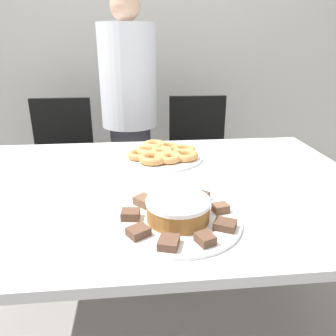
{
  "coord_description": "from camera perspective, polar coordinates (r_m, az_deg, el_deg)",
  "views": [
    {
      "loc": [
        -0.05,
        -1.11,
        1.26
      ],
      "look_at": [
        0.06,
        -0.01,
        0.84
      ],
      "focal_mm": 35.0,
      "sensor_mm": 36.0,
      "label": 1
    }
  ],
  "objects": [
    {
      "name": "wall_back",
      "position": [
        2.75,
        -4.97,
        21.85
      ],
      "size": [
        8.0,
        0.05,
        2.6
      ],
      "color": "beige",
      "rests_on": "ground_plane"
    },
    {
      "name": "table",
      "position": [
        1.25,
        -2.61,
        -6.0
      ],
      "size": [
        1.6,
        1.08,
        0.78
      ],
      "color": "silver",
      "rests_on": "ground_plane"
    },
    {
      "name": "person_standing",
      "position": [
        2.12,
        -6.67,
        8.61
      ],
      "size": [
        0.35,
        0.35,
        1.54
      ],
      "color": "#383842",
      "rests_on": "ground_plane"
    },
    {
      "name": "office_chair_left",
      "position": [
        2.32,
        -17.82,
        -0.72
      ],
      "size": [
        0.44,
        0.44,
        0.91
      ],
      "rotation": [
        0.0,
        0.0,
        -0.0
      ],
      "color": "black",
      "rests_on": "ground_plane"
    },
    {
      "name": "office_chair_right",
      "position": [
        2.3,
        5.4,
        0.11
      ],
      "size": [
        0.45,
        0.45,
        0.91
      ],
      "rotation": [
        0.0,
        0.0,
        -0.03
      ],
      "color": "black",
      "rests_on": "ground_plane"
    },
    {
      "name": "plate_cake",
      "position": [
        0.96,
        1.73,
        -9.13
      ],
      "size": [
        0.37,
        0.37,
        0.01
      ],
      "color": "white",
      "rests_on": "table"
    },
    {
      "name": "plate_donuts",
      "position": [
        1.47,
        -1.12,
        1.93
      ],
      "size": [
        0.37,
        0.37,
        0.01
      ],
      "color": "white",
      "rests_on": "table"
    },
    {
      "name": "frosted_cake",
      "position": [
        0.94,
        1.75,
        -7.21
      ],
      "size": [
        0.18,
        0.18,
        0.06
      ],
      "color": "#9E662D",
      "rests_on": "plate_cake"
    },
    {
      "name": "lamington_0",
      "position": [
        1.0,
        9.16,
        -6.88
      ],
      "size": [
        0.05,
        0.05,
        0.03
      ],
      "rotation": [
        0.0,
        0.0,
        0.23
      ],
      "color": "brown",
      "rests_on": "plate_cake"
    },
    {
      "name": "lamington_1",
      "position": [
        1.06,
        5.43,
        -5.05
      ],
      "size": [
        0.08,
        0.08,
        0.03
      ],
      "rotation": [
        0.0,
        0.0,
        0.92
      ],
      "color": "brown",
      "rests_on": "plate_cake"
    },
    {
      "name": "lamington_2",
      "position": [
        1.07,
        0.43,
        -4.69
      ],
      "size": [
        0.05,
        0.06,
        0.02
      ],
      "rotation": [
        0.0,
        0.0,
        1.62
      ],
      "color": "brown",
      "rests_on": "plate_cake"
    },
    {
      "name": "lamington_3",
      "position": [
        1.03,
        -4.14,
        -5.72
      ],
      "size": [
        0.07,
        0.07,
        0.03
      ],
      "rotation": [
        0.0,
        0.0,
        2.32
      ],
      "color": "brown",
      "rests_on": "plate_cake"
    },
    {
      "name": "lamington_4",
      "position": [
        0.96,
        -6.54,
        -8.06
      ],
      "size": [
        0.06,
        0.05,
        0.03
      ],
      "rotation": [
        0.0,
        0.0,
        3.02
      ],
      "color": "brown",
      "rests_on": "plate_cake"
    },
    {
      "name": "lamington_5",
      "position": [
        0.88,
        -5.19,
        -10.98
      ],
      "size": [
        0.07,
        0.07,
        0.02
      ],
      "rotation": [
        0.0,
        0.0,
        3.72
      ],
      "color": "brown",
      "rests_on": "plate_cake"
    },
    {
      "name": "lamington_6",
      "position": [
        0.84,
        0.12,
        -12.83
      ],
      "size": [
        0.06,
        0.07,
        0.02
      ],
      "rotation": [
        0.0,
        0.0,
        4.41
      ],
      "color": "brown",
      "rests_on": "plate_cake"
    },
    {
      "name": "lamington_7",
      "position": [
        0.85,
        6.49,
        -12.15
      ],
      "size": [
        0.06,
        0.06,
        0.02
      ],
      "rotation": [
        0.0,
        0.0,
        5.11
      ],
      "color": "brown",
      "rests_on": "plate_cake"
    },
    {
      "name": "lamington_8",
      "position": [
        0.92,
        9.89,
        -9.72
      ],
      "size": [
        0.07,
        0.07,
        0.02
      ],
      "rotation": [
        0.0,
        0.0,
        5.81
      ],
      "color": "#513828",
      "rests_on": "plate_cake"
    },
    {
      "name": "donut_0",
      "position": [
        1.46,
        -1.12,
        2.65
      ],
      "size": [
        0.1,
        0.1,
        0.03
      ],
      "color": "tan",
      "rests_on": "plate_donuts"
    },
    {
      "name": "donut_1",
      "position": [
        1.39,
        -2.63,
        1.67
      ],
      "size": [
        0.12,
        0.12,
        0.03
      ],
      "color": "#C68447",
      "rests_on": "plate_donuts"
    },
    {
      "name": "donut_2",
      "position": [
        1.4,
        -0.03,
        1.87
      ],
      "size": [
        0.12,
        0.12,
        0.03
      ],
      "color": "#D18E4C",
      "rests_on": "plate_donuts"
    },
    {
      "name": "donut_3",
      "position": [
        1.43,
        2.84,
        2.25
      ],
      "size": [
        0.12,
        0.12,
        0.03
      ],
      "color": "#D18E4C",
      "rests_on": "plate_donuts"
    },
    {
      "name": "donut_4",
      "position": [
        1.5,
        2.87,
        3.16
      ],
      "size": [
        0.1,
        0.1,
        0.03
      ],
      "color": "#C68447",
      "rests_on": "plate_donuts"
    },
    {
      "name": "donut_5",
      "position": [
        1.54,
        0.12,
        3.64
      ],
      "size": [
        0.1,
        0.1,
        0.03
      ],
      "color": "#C68447",
      "rests_on": "plate_donuts"
    },
    {
      "name": "donut_6",
      "position": [
        1.55,
        -2.39,
        3.92
      ],
      "size": [
        0.11,
        0.11,
        0.04
      ],
      "color": "#D18E4C",
      "rests_on": "plate_donuts"
    },
    {
      "name": "donut_7",
      "position": [
        1.49,
        -3.77,
        3.02
      ],
      "size": [
        0.11,
        0.11,
        0.03
      ],
      "color": "tan",
      "rests_on": "plate_donuts"
    },
    {
      "name": "donut_8",
      "position": [
        1.44,
        -5.02,
        2.29
      ],
      "size": [
        0.11,
        0.11,
        0.03
      ],
      "color": "#C68447",
      "rests_on": "plate_donuts"
    }
  ]
}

